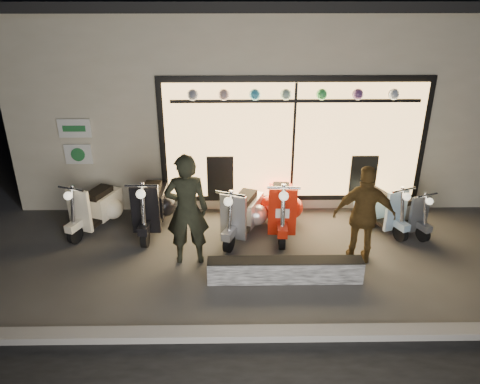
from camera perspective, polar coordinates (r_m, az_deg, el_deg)
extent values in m
plane|color=#383533|center=(8.47, 2.16, -8.16)|extent=(40.00, 40.00, 0.00)
cube|color=slate|center=(6.85, 3.02, -16.87)|extent=(40.00, 0.25, 0.12)
cube|color=beige|center=(12.38, 1.14, 12.64)|extent=(10.00, 6.00, 4.00)
cube|color=black|center=(12.12, 1.23, 22.39)|extent=(10.20, 6.20, 0.20)
cube|color=black|center=(9.66, 6.49, 6.18)|extent=(5.45, 0.06, 2.65)
cube|color=#FFBF6B|center=(9.62, 6.52, 6.10)|extent=(5.20, 0.04, 2.40)
cube|color=black|center=(9.35, 6.81, 10.96)|extent=(4.90, 0.06, 0.06)
cube|color=white|center=(9.99, -19.54, 7.34)|extent=(0.65, 0.04, 0.38)
cube|color=white|center=(10.15, -19.10, 4.39)|extent=(0.55, 0.04, 0.42)
cube|color=black|center=(7.86, 5.49, -9.46)|extent=(2.55, 0.28, 0.40)
cylinder|color=black|center=(8.60, -1.36, -6.19)|extent=(0.23, 0.38, 0.37)
cylinder|color=black|center=(9.47, 1.04, -3.05)|extent=(0.25, 0.39, 0.37)
cube|color=#B6B7BB|center=(8.57, -0.83, -3.06)|extent=(0.49, 0.25, 0.88)
cube|color=#B6B7BB|center=(9.28, 0.83, -2.11)|extent=(0.69, 0.86, 0.49)
cube|color=black|center=(9.06, 0.61, -0.71)|extent=(0.50, 0.67, 0.13)
sphere|color=#FFF2CC|center=(8.19, -1.44, -1.19)|extent=(0.21, 0.21, 0.16)
cylinder|color=black|center=(8.70, 5.12, -5.78)|extent=(0.14, 0.39, 0.39)
cylinder|color=black|center=(9.71, 4.90, -2.35)|extent=(0.16, 0.40, 0.39)
cube|color=#B41C0B|center=(8.70, 5.18, -2.45)|extent=(0.53, 0.11, 0.94)
cube|color=#B41C0B|center=(9.50, 4.98, -1.38)|extent=(0.53, 0.83, 0.53)
cube|color=black|center=(9.26, 5.07, 0.09)|extent=(0.36, 0.66, 0.14)
sphere|color=#FFF2CC|center=(8.28, 5.36, -0.50)|extent=(0.18, 0.18, 0.17)
cylinder|color=black|center=(8.92, -11.50, -5.42)|extent=(0.12, 0.39, 0.39)
cylinder|color=black|center=(9.90, -10.27, -2.10)|extent=(0.15, 0.39, 0.39)
cube|color=black|center=(8.92, -11.45, -2.17)|extent=(0.53, 0.09, 0.94)
cube|color=black|center=(9.70, -10.48, -1.14)|extent=(0.50, 0.81, 0.53)
cube|color=black|center=(9.46, -10.75, 0.30)|extent=(0.33, 0.65, 0.14)
sphere|color=#FFF2CC|center=(8.50, -12.02, -0.26)|extent=(0.17, 0.17, 0.17)
cylinder|color=black|center=(9.39, -19.47, -4.91)|extent=(0.23, 0.37, 0.35)
cylinder|color=black|center=(10.10, -15.81, -2.25)|extent=(0.25, 0.38, 0.35)
cube|color=#FAEECC|center=(9.36, -18.99, -2.14)|extent=(0.47, 0.24, 0.85)
cube|color=#FAEECC|center=(9.93, -16.30, -1.37)|extent=(0.68, 0.84, 0.48)
cube|color=black|center=(9.74, -16.86, -0.08)|extent=(0.49, 0.65, 0.12)
sphere|color=#FFF2CC|center=(9.03, -20.23, -0.45)|extent=(0.20, 0.20, 0.16)
cylinder|color=black|center=(9.44, 18.96, -4.75)|extent=(0.22, 0.35, 0.34)
cylinder|color=black|center=(10.09, 15.38, -2.27)|extent=(0.24, 0.36, 0.34)
cube|color=#9BC0DC|center=(9.40, 18.47, -2.15)|extent=(0.45, 0.23, 0.81)
cube|color=#9BC0DC|center=(9.93, 15.85, -1.44)|extent=(0.64, 0.80, 0.45)
cube|color=black|center=(9.75, 16.39, -0.22)|extent=(0.46, 0.62, 0.12)
sphere|color=#FFF2CC|center=(9.09, 19.66, -0.54)|extent=(0.19, 0.19, 0.15)
cylinder|color=black|center=(9.58, 21.41, -4.80)|extent=(0.20, 0.32, 0.30)
cylinder|color=black|center=(10.14, 18.03, -2.58)|extent=(0.21, 0.32, 0.30)
cube|color=#5C5F63|center=(9.54, 20.98, -2.48)|extent=(0.40, 0.21, 0.73)
cube|color=#5C5F63|center=(10.00, 18.49, -1.83)|extent=(0.58, 0.72, 0.41)
cube|color=black|center=(9.84, 19.02, -0.74)|extent=(0.42, 0.56, 0.11)
sphere|color=#FFF2CC|center=(9.27, 22.11, -1.06)|extent=(0.17, 0.17, 0.13)
imported|color=black|center=(7.98, -6.49, -2.20)|extent=(0.77, 0.53, 2.01)
imported|color=#533B1A|center=(8.27, 14.92, -2.78)|extent=(1.10, 0.57, 1.79)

